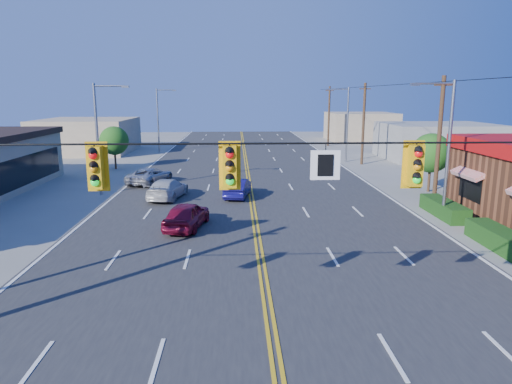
{
  "coord_description": "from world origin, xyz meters",
  "views": [
    {
      "loc": [
        -1.03,
        -11.26,
        7.17
      ],
      "look_at": [
        -0.02,
        12.07,
        2.2
      ],
      "focal_mm": 32.0,
      "sensor_mm": 36.0,
      "label": 1
    }
  ],
  "objects_px": {
    "car_magenta": "(187,216)",
    "car_white": "(167,189)",
    "car_silver": "(150,176)",
    "signal_span": "(273,188)",
    "car_blue": "(238,188)"
  },
  "relations": [
    {
      "from": "car_magenta",
      "to": "car_white",
      "type": "height_order",
      "value": "car_magenta"
    },
    {
      "from": "car_silver",
      "to": "signal_span",
      "type": "bearing_deg",
      "value": 127.13
    },
    {
      "from": "car_blue",
      "to": "car_white",
      "type": "height_order",
      "value": "car_white"
    },
    {
      "from": "signal_span",
      "to": "car_white",
      "type": "relative_size",
      "value": 5.13
    },
    {
      "from": "signal_span",
      "to": "car_blue",
      "type": "height_order",
      "value": "signal_span"
    },
    {
      "from": "car_silver",
      "to": "car_magenta",
      "type": "bearing_deg",
      "value": 128.46
    },
    {
      "from": "car_white",
      "to": "car_silver",
      "type": "bearing_deg",
      "value": -57.67
    },
    {
      "from": "car_magenta",
      "to": "car_silver",
      "type": "height_order",
      "value": "car_magenta"
    },
    {
      "from": "car_magenta",
      "to": "car_blue",
      "type": "bearing_deg",
      "value": -99.09
    },
    {
      "from": "car_magenta",
      "to": "car_blue",
      "type": "xyz_separation_m",
      "value": [
        2.8,
        7.65,
        -0.05
      ]
    },
    {
      "from": "signal_span",
      "to": "car_blue",
      "type": "bearing_deg",
      "value": 92.36
    },
    {
      "from": "signal_span",
      "to": "car_blue",
      "type": "xyz_separation_m",
      "value": [
        -0.85,
        20.5,
        -4.21
      ]
    },
    {
      "from": "car_blue",
      "to": "car_silver",
      "type": "height_order",
      "value": "car_blue"
    },
    {
      "from": "car_white",
      "to": "car_silver",
      "type": "distance_m",
      "value": 5.92
    },
    {
      "from": "car_magenta",
      "to": "car_silver",
      "type": "xyz_separation_m",
      "value": [
        -4.33,
        12.93,
        -0.07
      ]
    }
  ]
}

